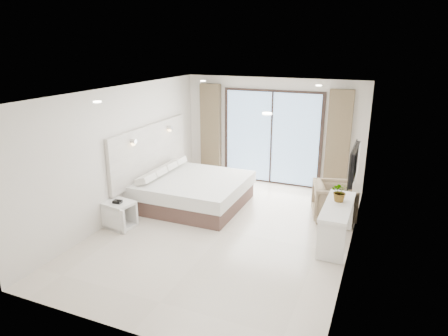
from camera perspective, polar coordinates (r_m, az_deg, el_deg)
The scene contains 8 objects.
ground at distance 7.88m, azimuth 0.19°, elevation -9.00°, with size 6.20×6.20×0.00m, color beige.
room_shell at distance 8.15m, azimuth 1.21°, elevation 3.78°, with size 4.62×6.22×2.72m.
bed at distance 9.00m, azimuth -4.48°, elevation -3.29°, with size 2.24×2.13×0.76m.
nightstand at distance 8.21m, azimuth -14.77°, elevation -6.43°, with size 0.65×0.57×0.52m.
phone at distance 8.06m, azimuth -14.98°, elevation -4.67°, with size 0.16×0.13×0.05m, color black.
console_desk at distance 7.46m, azimuth 15.86°, elevation -6.57°, with size 0.48×1.52×0.77m.
plant at distance 7.49m, azimuth 16.26°, elevation -3.54°, with size 0.34×0.38×0.29m, color #33662D.
armchair at distance 8.54m, azimuth 15.49°, elevation -4.36°, with size 0.83×0.78×0.86m, color #968562.
Camera 1 is at (2.70, -6.51, 3.52)m, focal length 32.00 mm.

